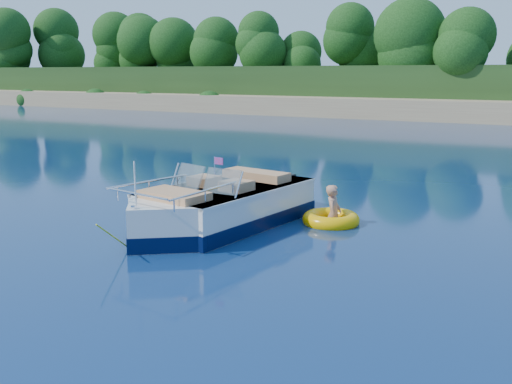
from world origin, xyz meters
TOP-DOWN VIEW (x-y plane):
  - ground at (0.00, 0.00)m, footprint 160.00×160.00m
  - shoreline at (0.00, 63.77)m, footprint 170.00×59.00m
  - treeline at (0.04, 41.01)m, footprint 150.00×7.12m
  - motorboat at (0.13, 3.16)m, footprint 2.81×6.14m
  - tow_tube at (2.31, 4.72)m, footprint 1.46×1.46m
  - boy at (2.34, 4.80)m, footprint 0.53×0.86m

SIDE VIEW (x-z plane):
  - ground at x=0.00m, z-range 0.00..0.00m
  - boy at x=2.34m, z-range -0.79..0.79m
  - tow_tube at x=2.31m, z-range -0.09..0.27m
  - motorboat at x=0.13m, z-range -0.63..1.43m
  - shoreline at x=0.00m, z-range -2.02..3.98m
  - treeline at x=0.04m, z-range 1.45..9.64m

